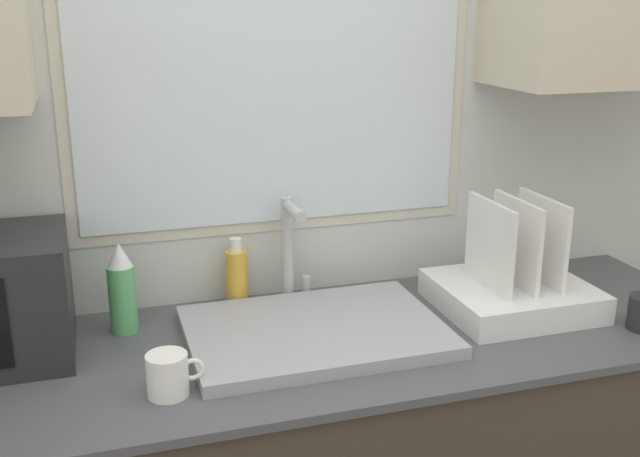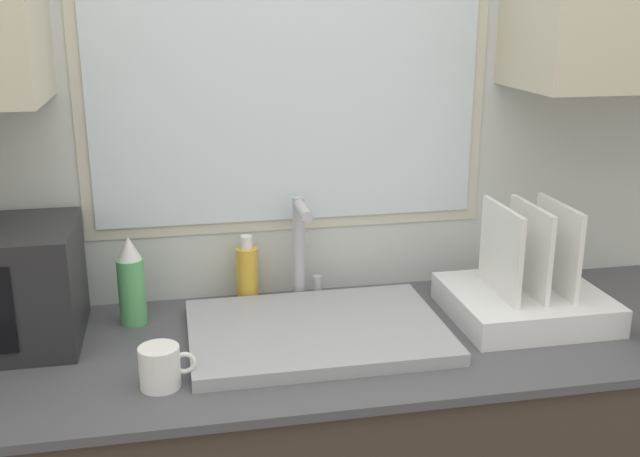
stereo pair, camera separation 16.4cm
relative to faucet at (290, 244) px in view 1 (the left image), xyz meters
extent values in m
cube|color=#4C4C51|center=(-0.02, -0.24, -0.17)|extent=(2.12, 0.65, 0.02)
cube|color=silver|center=(-0.02, 0.10, 0.21)|extent=(6.00, 0.06, 2.60)
cube|color=beige|center=(-0.02, 0.07, 0.45)|extent=(1.05, 0.01, 0.87)
cube|color=silver|center=(-0.02, 0.07, 0.45)|extent=(0.99, 0.01, 0.81)
cube|color=#9EA0A5|center=(0.00, -0.23, -0.14)|extent=(0.59, 0.43, 0.03)
cylinder|color=#B7B7BC|center=(0.00, 0.02, -0.02)|extent=(0.03, 0.03, 0.28)
cylinder|color=#B7B7BC|center=(0.00, -0.05, 0.10)|extent=(0.03, 0.13, 0.03)
cylinder|color=#B7B7BC|center=(0.05, 0.02, -0.13)|extent=(0.02, 0.02, 0.06)
cube|color=white|center=(0.53, -0.21, -0.12)|extent=(0.37, 0.34, 0.07)
cube|color=white|center=(0.45, -0.21, 0.02)|extent=(0.01, 0.22, 0.22)
cube|color=white|center=(0.53, -0.21, 0.02)|extent=(0.01, 0.22, 0.22)
cube|color=white|center=(0.60, -0.21, 0.02)|extent=(0.01, 0.22, 0.22)
cylinder|color=#59B266|center=(-0.43, -0.06, -0.08)|extent=(0.07, 0.07, 0.16)
cone|color=silver|center=(-0.43, -0.06, 0.03)|extent=(0.06, 0.06, 0.06)
cylinder|color=gold|center=(-0.14, 0.02, -0.09)|extent=(0.06, 0.06, 0.15)
cylinder|color=white|center=(-0.14, 0.02, 0.01)|extent=(0.03, 0.03, 0.03)
cylinder|color=white|center=(-0.36, -0.40, -0.12)|extent=(0.08, 0.08, 0.09)
torus|color=white|center=(-0.31, -0.40, -0.11)|extent=(0.05, 0.01, 0.05)
camera|label=1|loc=(-0.47, -1.77, 0.60)|focal=42.00mm
camera|label=2|loc=(-0.31, -1.81, 0.60)|focal=42.00mm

